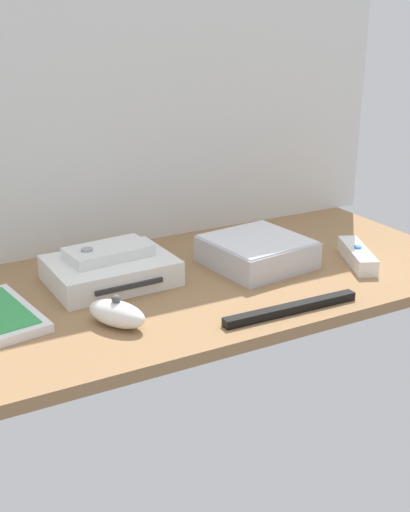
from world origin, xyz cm
name	(u,v)px	position (x,y,z in cm)	size (l,w,h in cm)	color
ground_plane	(205,282)	(0.00, 0.00, -1.00)	(100.00, 48.00, 2.00)	#936D47
back_wall	(145,82)	(0.00, 24.60, 32.00)	(110.00, 1.20, 64.00)	silver
game_console	(111,270)	(-15.69, 5.72, 2.20)	(21.50, 17.02, 4.40)	white
mini_computer	(257,252)	(11.35, 0.64, 2.64)	(18.85, 18.85, 5.30)	silver
remote_wand	(357,255)	(28.64, -7.59, 1.51)	(9.43, 14.96, 3.40)	white
remote_nunchuk	(117,314)	(-20.84, -10.77, 2.04)	(8.91, 10.84, 5.10)	white
remote_classic_pad	(108,252)	(-15.62, 6.57, 5.41)	(15.15, 9.44, 2.40)	white
sensor_bar	(291,309)	(4.93, -19.50, 0.70)	(24.00, 1.80, 1.40)	black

